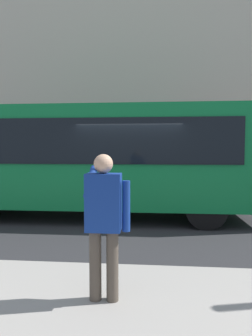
{
  "coord_description": "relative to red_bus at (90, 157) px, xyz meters",
  "views": [
    {
      "loc": [
        -0.57,
        7.96,
        1.9
      ],
      "look_at": [
        0.16,
        -0.11,
        1.4
      ],
      "focal_mm": 32.08,
      "sensor_mm": 36.0,
      "label": 1
    }
  ],
  "objects": [
    {
      "name": "ground_plane",
      "position": [
        -1.18,
        0.32,
        -1.68
      ],
      "size": [
        60.0,
        60.0,
        0.0
      ],
      "primitive_type": "plane",
      "color": "#2B2B2D"
    },
    {
      "name": "building_facade_far",
      "position": [
        -1.2,
        -6.48,
        4.3
      ],
      "size": [
        28.0,
        1.55,
        12.0
      ],
      "color": "beige",
      "rests_on": "ground_plane"
    },
    {
      "name": "red_bus",
      "position": [
        0.0,
        0.0,
        0.0
      ],
      "size": [
        9.05,
        2.54,
        3.08
      ],
      "color": "#0F7238",
      "rests_on": "ground_plane"
    },
    {
      "name": "pedestrian_photographer",
      "position": [
        -1.2,
        4.92,
        -0.54
      ],
      "size": [
        0.53,
        0.52,
        1.7
      ],
      "color": "#4C4238",
      "rests_on": "sidewalk_curb"
    }
  ]
}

